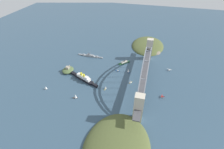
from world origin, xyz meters
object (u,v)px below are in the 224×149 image
harbor_arch_bridge (145,71)px  small_boat_5 (130,81)px  seaplane_second_in_formation (169,70)px  small_boat_3 (46,88)px  small_boat_1 (75,96)px  small_boat_4 (118,71)px  harbor_ferry_steamer (124,62)px  ocean_liner (84,78)px  small_boat_2 (105,88)px  naval_cruiser (90,56)px  small_boat_0 (128,71)px  fort_island_mid_harbor (68,70)px  seaplane_taxiing_near_bridge (162,97)px

harbor_arch_bridge → small_boat_5: 43.57m
seaplane_second_in_formation → small_boat_3: bearing=118.4°
small_boat_1 → small_boat_5: bearing=-52.8°
small_boat_4 → small_boat_5: 57.45m
harbor_arch_bridge → seaplane_second_in_formation: size_ratio=24.69×
harbor_ferry_steamer → small_boat_5: size_ratio=2.98×
ocean_liner → small_boat_5: 114.66m
ocean_liner → small_boat_3: bearing=126.9°
small_boat_5 → small_boat_3: bearing=111.2°
harbor_ferry_steamer → small_boat_5: 87.43m
small_boat_2 → seaplane_second_in_formation: bearing=-51.6°
small_boat_1 → small_boat_2: (44.66, -54.53, -1.19)m
naval_cruiser → small_boat_1: 175.68m
small_boat_0 → small_boat_3: (-113.54, 172.00, -0.55)m
fort_island_mid_harbor → seaplane_second_in_formation: size_ratio=2.90×
small_boat_4 → fort_island_mid_harbor: bearing=105.5°
small_boat_5 → ocean_liner: bearing=99.1°
fort_island_mid_harbor → seaplane_taxiing_near_bridge: fort_island_mid_harbor is taller
seaplane_taxiing_near_bridge → small_boat_0: 114.31m
harbor_arch_bridge → ocean_liner: (-29.36, 143.95, -27.74)m
seaplane_taxiing_near_bridge → harbor_ferry_steamer: bearing=43.9°
naval_cruiser → small_boat_4: bearing=-118.2°
harbor_ferry_steamer → small_boat_3: small_boat_3 is taller
small_boat_3 → small_boat_4: (111.75, -143.60, -3.82)m
small_boat_3 → small_boat_0: bearing=-56.6°
small_boat_0 → small_boat_5: size_ratio=1.14×
harbor_arch_bridge → small_boat_1: harbor_arch_bridge is taller
seaplane_taxiing_near_bridge → small_boat_0: size_ratio=0.89×
small_boat_0 → naval_cruiser: bearing=68.2°
naval_cruiser → small_boat_0: (-50.16, -125.23, 2.64)m
fort_island_mid_harbor → small_boat_4: (34.95, -126.23, -4.16)m
harbor_ferry_steamer → small_boat_1: 178.56m
small_boat_0 → harbor_arch_bridge: bearing=-125.2°
seaplane_second_in_formation → small_boat_5: size_ratio=1.20×
harbor_ferry_steamer → small_boat_2: bearing=170.3°
naval_cruiser → small_boat_2: (-128.16, -85.96, 1.64)m
seaplane_second_in_formation → small_boat_4: size_ratio=0.92×
harbor_arch_bridge → fort_island_mid_harbor: bearing=91.8°
harbor_ferry_steamer → seaplane_second_in_formation: (-3.85, -123.48, -0.40)m
fort_island_mid_harbor → small_boat_2: size_ratio=3.87×
seaplane_second_in_formation → small_boat_3: size_ratio=1.19×
small_boat_3 → small_boat_4: size_ratio=0.77×
small_boat_1 → small_boat_4: bearing=-28.4°
small_boat_5 → seaplane_second_in_formation: bearing=-49.8°
small_boat_3 → small_boat_5: small_boat_3 is taller
naval_cruiser → small_boat_5: size_ratio=7.95×
seaplane_second_in_formation → small_boat_1: bearing=128.7°
small_boat_2 → small_boat_3: (-35.53, 132.73, 0.44)m
naval_cruiser → small_boat_3: naval_cruiser is taller
ocean_liner → harbor_ferry_steamer: (99.54, -81.35, -2.96)m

